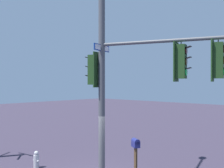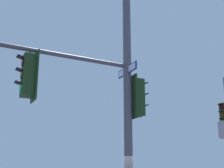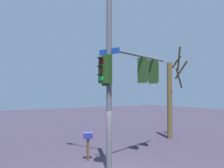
# 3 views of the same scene
# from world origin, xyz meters

# --- Properties ---
(main_signal_pole_assembly) EXTENTS (5.88, 3.23, 8.49)m
(main_signal_pole_assembly) POSITION_xyz_m (1.12, 0.86, 4.59)
(main_signal_pole_assembly) COLOR #4C4F54
(main_signal_pole_assembly) RESTS_ON ground
(fire_hydrant) EXTENTS (0.38, 0.24, 0.73)m
(fire_hydrant) POSITION_xyz_m (-3.43, -0.10, 0.34)
(fire_hydrant) COLOR #B2B2B7
(fire_hydrant) RESTS_ON ground
(mailbox) EXTENTS (0.50, 0.43, 1.41)m
(mailbox) POSITION_xyz_m (0.18, 2.33, 1.11)
(mailbox) COLOR #4C3823
(mailbox) RESTS_ON ground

